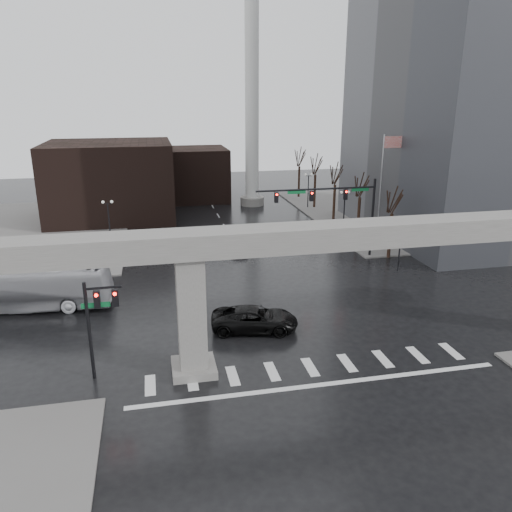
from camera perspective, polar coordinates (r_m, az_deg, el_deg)
The scene contains 25 objects.
ground at distance 32.23m, azimuth 5.65°, elevation -11.64°, with size 160.00×160.00×0.00m, color black.
sidewalk_ne at distance 73.38m, azimuth 16.74°, elevation 4.76°, with size 28.00×36.00×0.15m, color slate.
sidewalk_nw at distance 66.83m, azimuth -26.51°, elevation 2.37°, with size 28.00×36.00×0.15m, color slate.
elevated_guideway at distance 29.86m, azimuth 8.36°, elevation 0.24°, with size 48.00×2.60×8.70m.
office_tower at distance 64.44m, azimuth 24.66°, elevation 21.02°, with size 22.00×26.00×42.00m, color slate.
building_far_left at distance 69.67m, azimuth -16.27°, elevation 8.27°, with size 16.00×14.00×10.00m, color black.
building_far_mid at distance 79.81m, azimuth -7.04°, elevation 9.27°, with size 10.00×10.00×8.00m, color black.
smokestack at distance 74.17m, azimuth -0.47°, elevation 16.01°, with size 3.60×3.60×30.00m.
signal_mast_arm at distance 49.82m, azimuth 9.29°, elevation 6.09°, with size 12.12×0.43×8.00m.
signal_left_pole at distance 29.78m, azimuth -17.66°, elevation -6.29°, with size 2.30×0.30×6.00m.
flagpole_assembly at distance 54.92m, azimuth 14.39°, elevation 8.67°, with size 2.06×0.12×12.00m.
lamp_right_0 at distance 47.99m, azimuth 16.23°, elevation 2.26°, with size 1.22×0.32×5.11m.
lamp_right_1 at distance 60.30m, azimuth 10.07°, elevation 5.82°, with size 1.22×0.32×5.11m.
lamp_right_2 at distance 73.22m, azimuth 6.01°, elevation 8.11°, with size 1.22×0.32×5.11m.
lamp_left_0 at distance 42.73m, azimuth -17.72°, elevation 0.21°, with size 1.22×0.32×5.11m.
lamp_left_1 at distance 56.21m, azimuth -16.50°, elevation 4.47°, with size 1.22×0.32×5.11m.
lamp_left_2 at distance 69.89m, azimuth -15.75°, elevation 7.07°, with size 1.22×0.32×5.11m.
tree_right_0 at distance 52.06m, azimuth 15.14°, elevation 2.77°, with size 1.09×1.58×7.50m.
tree_right_1 at distance 59.05m, azimuth 11.68°, elevation 4.85°, with size 1.09×1.61×7.67m.
tree_right_2 at distance 66.27m, azimuth 8.96°, elevation 6.47°, with size 1.10×1.63×7.85m.
tree_right_3 at distance 73.65m, azimuth 6.76°, elevation 7.75°, with size 1.11×1.66×8.02m.
tree_right_4 at distance 81.14m, azimuth 4.96°, elevation 8.80°, with size 1.12×1.69×8.19m.
pickup_truck at distance 35.34m, azimuth -0.15°, elevation -7.21°, with size 2.80×6.07×1.69m, color black.
city_bus at distance 42.29m, azimuth -24.79°, elevation -3.25°, with size 2.98×12.73×3.55m, color #AFAFB4.
far_car at distance 53.02m, azimuth -2.20°, elevation 1.27°, with size 1.55×3.85×1.31m, color black.
Camera 1 is at (-8.83, -26.62, 15.87)m, focal length 35.00 mm.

